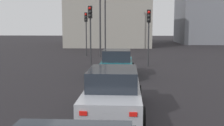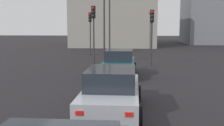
{
  "view_description": "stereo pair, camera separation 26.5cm",
  "coord_description": "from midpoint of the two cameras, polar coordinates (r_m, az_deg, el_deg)",
  "views": [
    {
      "loc": [
        -6.79,
        -0.58,
        2.88
      ],
      "look_at": [
        4.0,
        -0.0,
        1.44
      ],
      "focal_mm": 43.96,
      "sensor_mm": 36.0,
      "label": 1
    },
    {
      "loc": [
        -6.77,
        -0.84,
        2.88
      ],
      "look_at": [
        4.0,
        -0.0,
        1.44
      ],
      "focal_mm": 43.96,
      "sensor_mm": 36.0,
      "label": 2
    }
  ],
  "objects": [
    {
      "name": "car_silver_second",
      "position": [
        9.13,
        -0.58,
        -5.95
      ],
      "size": [
        4.63,
        2.0,
        1.53
      ],
      "rotation": [
        0.0,
        0.0,
        -0.01
      ],
      "color": "#A8AAB2",
      "rests_on": "ground_plane"
    },
    {
      "name": "car_teal_lead",
      "position": [
        15.88,
        0.56,
        -0.11
      ],
      "size": [
        4.09,
        1.99,
        1.56
      ],
      "rotation": [
        0.0,
        0.0,
        -0.01
      ],
      "color": "#19606B",
      "rests_on": "ground_plane"
    },
    {
      "name": "traffic_light_far_left",
      "position": [
        20.31,
        -4.93,
        8.28
      ],
      "size": [
        0.32,
        0.3,
        4.36
      ],
      "rotation": [
        0.0,
        0.0,
        3.03
      ],
      "color": "#2D2D30",
      "rests_on": "ground_plane"
    },
    {
      "name": "street_lamp_kerbside",
      "position": [
        26.1,
        -2.79,
        12.29
      ],
      "size": [
        0.56,
        0.36,
        8.68
      ],
      "color": "#2D2D30",
      "rests_on": "ground_plane"
    },
    {
      "name": "building_facade_center",
      "position": [
        42.43,
        -0.61,
        10.2
      ],
      "size": [
        12.82,
        11.79,
        9.59
      ],
      "primitive_type": "cube",
      "color": "gray",
      "rests_on": "ground_plane"
    },
    {
      "name": "building_facade_left",
      "position": [
        50.25,
        18.71,
        10.33
      ],
      "size": [
        10.12,
        8.85,
        11.21
      ],
      "primitive_type": "cube",
      "color": "slate",
      "rests_on": "ground_plane"
    },
    {
      "name": "traffic_light_near_right",
      "position": [
        26.92,
        -5.71,
        7.89
      ],
      "size": [
        0.32,
        0.28,
        4.22
      ],
      "rotation": [
        0.0,
        0.0,
        3.13
      ],
      "color": "#2D2D30",
      "rests_on": "ground_plane"
    },
    {
      "name": "traffic_light_near_left",
      "position": [
        19.85,
        7.26,
        7.67
      ],
      "size": [
        0.32,
        0.3,
        4.06
      ],
      "rotation": [
        0.0,
        0.0,
        3.04
      ],
      "color": "#2D2D30",
      "rests_on": "ground_plane"
    },
    {
      "name": "street_lamp_far",
      "position": [
        30.4,
        -1.7,
        12.06
      ],
      "size": [
        0.56,
        0.36,
        9.12
      ],
      "color": "#2D2D30",
      "rests_on": "ground_plane"
    }
  ]
}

